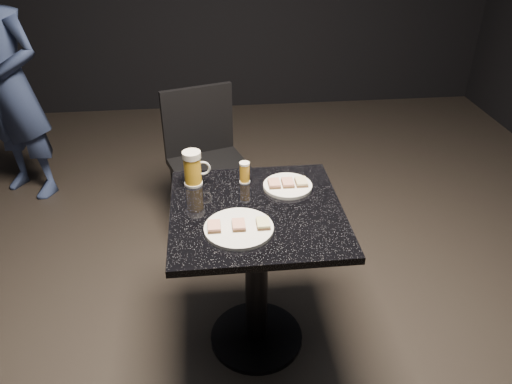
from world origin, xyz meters
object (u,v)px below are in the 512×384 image
plate_small (288,186)px  table (256,256)px  patron (8,84)px  beer_mug (193,168)px  beer_tumbler (245,173)px  plate_large (239,228)px  chair (206,155)px

plate_small → table: size_ratio=0.28×
patron → beer_mug: bearing=-18.9°
plate_small → patron: patron is taller
patron → beer_tumbler: bearing=-14.2°
plate_large → chair: 1.14m
plate_large → plate_small: (0.24, 0.29, 0.00)m
beer_tumbler → chair: 0.83m
plate_small → table: 0.33m
plate_small → chair: chair is taller
plate_large → table: (0.08, 0.13, -0.25)m
beer_tumbler → chair: size_ratio=0.11×
plate_large → plate_small: bearing=51.1°
beer_tumbler → chair: bearing=102.6°
patron → beer_mug: patron is taller
patron → table: patron is taller
plate_large → patron: 2.17m
plate_small → patron: (-1.59, 1.40, 0.03)m
chair → patron: bearing=154.7°
chair → plate_large: bearing=-84.1°
patron → chair: size_ratio=1.77×
chair → plate_small: bearing=-66.9°
plate_small → patron: bearing=138.5°
plate_small → beer_tumbler: bearing=160.6°
plate_large → beer_mug: 0.41m
beer_mug → chair: beer_mug is taller
beer_tumbler → chair: chair is taller
table → chair: (-0.20, 0.98, -0.01)m
plate_large → beer_tumbler: 0.36m
plate_large → table: plate_large is taller
patron → table: size_ratio=2.09×
plate_large → beer_tumbler: bearing=81.4°
plate_small → patron: size_ratio=0.14×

